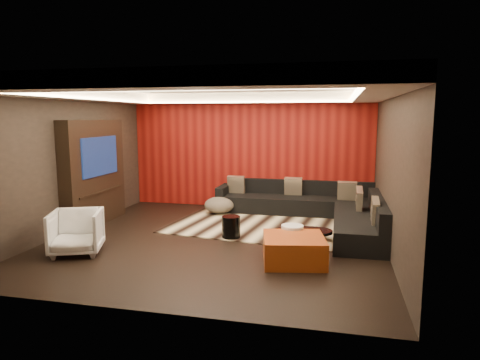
% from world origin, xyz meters
% --- Properties ---
extents(floor, '(6.00, 6.00, 0.02)m').
position_xyz_m(floor, '(0.00, 0.00, -0.01)').
color(floor, black).
rests_on(floor, ground).
extents(ceiling, '(6.00, 6.00, 0.02)m').
position_xyz_m(ceiling, '(0.00, 0.00, 2.81)').
color(ceiling, silver).
rests_on(ceiling, ground).
extents(wall_back, '(6.00, 0.02, 2.80)m').
position_xyz_m(wall_back, '(0.00, 3.01, 1.40)').
color(wall_back, black).
rests_on(wall_back, ground).
extents(wall_left, '(0.02, 6.00, 2.80)m').
position_xyz_m(wall_left, '(-3.01, 0.00, 1.40)').
color(wall_left, black).
rests_on(wall_left, ground).
extents(wall_right, '(0.02, 6.00, 2.80)m').
position_xyz_m(wall_right, '(3.01, 0.00, 1.40)').
color(wall_right, black).
rests_on(wall_right, ground).
extents(red_feature_wall, '(5.98, 0.05, 2.78)m').
position_xyz_m(red_feature_wall, '(0.00, 2.97, 1.40)').
color(red_feature_wall, '#6B0C0A').
rests_on(red_feature_wall, ground).
extents(soffit_back, '(6.00, 0.60, 0.22)m').
position_xyz_m(soffit_back, '(0.00, 2.70, 2.69)').
color(soffit_back, silver).
rests_on(soffit_back, ground).
extents(soffit_front, '(6.00, 0.60, 0.22)m').
position_xyz_m(soffit_front, '(0.00, -2.70, 2.69)').
color(soffit_front, silver).
rests_on(soffit_front, ground).
extents(soffit_left, '(0.60, 4.80, 0.22)m').
position_xyz_m(soffit_left, '(-2.70, 0.00, 2.69)').
color(soffit_left, silver).
rests_on(soffit_left, ground).
extents(soffit_right, '(0.60, 4.80, 0.22)m').
position_xyz_m(soffit_right, '(2.70, 0.00, 2.69)').
color(soffit_right, silver).
rests_on(soffit_right, ground).
extents(cove_back, '(4.80, 0.08, 0.04)m').
position_xyz_m(cove_back, '(0.00, 2.36, 2.60)').
color(cove_back, '#FFD899').
rests_on(cove_back, ground).
extents(cove_front, '(4.80, 0.08, 0.04)m').
position_xyz_m(cove_front, '(0.00, -2.36, 2.60)').
color(cove_front, '#FFD899').
rests_on(cove_front, ground).
extents(cove_left, '(0.08, 4.80, 0.04)m').
position_xyz_m(cove_left, '(-2.36, 0.00, 2.60)').
color(cove_left, '#FFD899').
rests_on(cove_left, ground).
extents(cove_right, '(0.08, 4.80, 0.04)m').
position_xyz_m(cove_right, '(2.36, 0.00, 2.60)').
color(cove_right, '#FFD899').
rests_on(cove_right, ground).
extents(tv_surround, '(0.30, 2.00, 2.20)m').
position_xyz_m(tv_surround, '(-2.85, 0.60, 1.10)').
color(tv_surround, black).
rests_on(tv_surround, ground).
extents(tv_screen, '(0.04, 1.30, 0.80)m').
position_xyz_m(tv_screen, '(-2.69, 0.60, 1.45)').
color(tv_screen, black).
rests_on(tv_screen, ground).
extents(tv_shelf, '(0.04, 1.60, 0.04)m').
position_xyz_m(tv_shelf, '(-2.69, 0.60, 0.70)').
color(tv_shelf, black).
rests_on(tv_shelf, ground).
extents(rug, '(4.37, 3.51, 0.02)m').
position_xyz_m(rug, '(0.81, 1.42, 0.01)').
color(rug, beige).
rests_on(rug, floor).
extents(coffee_table, '(1.33, 1.33, 0.18)m').
position_xyz_m(coffee_table, '(1.55, 0.30, 0.11)').
color(coffee_table, black).
rests_on(coffee_table, rug).
extents(drum_stool, '(0.38, 0.38, 0.40)m').
position_xyz_m(drum_stool, '(0.23, 0.17, 0.22)').
color(drum_stool, black).
rests_on(drum_stool, rug).
extents(striped_pouf, '(0.77, 0.77, 0.38)m').
position_xyz_m(striped_pouf, '(-0.54, 2.09, 0.21)').
color(striped_pouf, '#B6A68D').
rests_on(striped_pouf, rug).
extents(white_side_table, '(0.45, 0.45, 0.46)m').
position_xyz_m(white_side_table, '(1.43, -0.39, 0.23)').
color(white_side_table, silver).
rests_on(white_side_table, floor).
extents(orange_ottoman, '(1.10, 1.10, 0.42)m').
position_xyz_m(orange_ottoman, '(1.51, -0.89, 0.21)').
color(orange_ottoman, maroon).
rests_on(orange_ottoman, floor).
extents(armchair, '(1.02, 1.04, 0.74)m').
position_xyz_m(armchair, '(-2.06, -1.27, 0.37)').
color(armchair, silver).
rests_on(armchair, floor).
extents(sectional_sofa, '(3.65, 3.50, 0.75)m').
position_xyz_m(sectional_sofa, '(1.73, 1.86, 0.26)').
color(sectional_sofa, black).
rests_on(sectional_sofa, floor).
extents(throw_pillows, '(3.34, 2.76, 0.50)m').
position_xyz_m(throw_pillows, '(1.72, 1.89, 0.62)').
color(throw_pillows, tan).
rests_on(throw_pillows, sectional_sofa).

